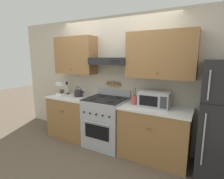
% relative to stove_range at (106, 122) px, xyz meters
% --- Properties ---
extents(ground_plane, '(16.00, 16.00, 0.00)m').
position_rel_stove_range_xyz_m(ground_plane, '(0.00, -0.33, -0.48)').
color(ground_plane, brown).
extents(wall_back, '(5.20, 0.46, 2.55)m').
position_rel_stove_range_xyz_m(wall_back, '(0.05, 0.31, 0.97)').
color(wall_back, beige).
rests_on(wall_back, ground_plane).
extents(counter_left, '(0.97, 0.68, 0.91)m').
position_rel_stove_range_xyz_m(counter_left, '(-0.86, 0.02, -0.03)').
color(counter_left, olive).
rests_on(counter_left, ground_plane).
extents(counter_right, '(1.17, 0.68, 0.91)m').
position_rel_stove_range_xyz_m(counter_right, '(0.97, 0.02, -0.03)').
color(counter_right, olive).
rests_on(counter_right, ground_plane).
extents(stove_range, '(0.76, 0.71, 1.09)m').
position_rel_stove_range_xyz_m(stove_range, '(0.00, 0.00, 0.00)').
color(stove_range, '#ADAFB5').
rests_on(stove_range, ground_plane).
extents(tea_kettle, '(0.24, 0.19, 0.22)m').
position_rel_stove_range_xyz_m(tea_kettle, '(-0.72, 0.06, 0.51)').
color(tea_kettle, '#232326').
rests_on(tea_kettle, counter_left).
extents(coffee_maker, '(0.16, 0.25, 0.29)m').
position_rel_stove_range_xyz_m(coffee_maker, '(-1.19, 0.09, 0.57)').
color(coffee_maker, white).
rests_on(coffee_maker, counter_left).
extents(microwave, '(0.51, 0.35, 0.26)m').
position_rel_stove_range_xyz_m(microwave, '(0.93, 0.07, 0.56)').
color(microwave, '#ADAFB5').
rests_on(microwave, counter_right).
extents(utensil_crock, '(0.12, 0.12, 0.30)m').
position_rel_stove_range_xyz_m(utensil_crock, '(0.57, 0.06, 0.50)').
color(utensil_crock, '#B24C42').
rests_on(utensil_crock, counter_right).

